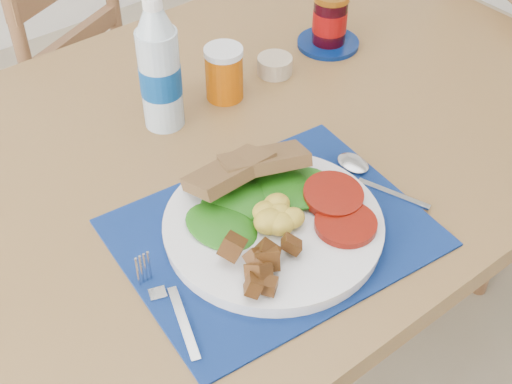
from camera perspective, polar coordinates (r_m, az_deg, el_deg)
table at (r=1.27m, az=-1.17°, el=1.53°), size 1.40×0.90×0.75m
chair_far at (r=1.86m, az=-16.05°, el=9.08°), size 0.49×0.48×1.01m
placemat at (r=1.04m, az=1.37°, el=-3.26°), size 0.46×0.38×0.00m
breakfast_plate at (r=1.02m, az=1.28°, el=-2.63°), size 0.32×0.32×0.08m
fork at (r=0.96m, az=-7.15°, el=-8.88°), size 0.05×0.17×0.00m
spoon at (r=1.15m, az=8.73°, el=1.50°), size 0.05×0.18×0.01m
water_bottle at (r=1.20m, az=-7.71°, el=9.56°), size 0.07×0.07×0.24m
juice_glass at (r=1.29m, az=-2.56°, el=9.37°), size 0.07×0.07×0.09m
ramekin at (r=1.37m, az=1.51°, el=10.09°), size 0.07×0.07×0.03m
jam_on_saucer at (r=1.44m, az=5.91°, el=13.29°), size 0.12×0.12×0.11m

